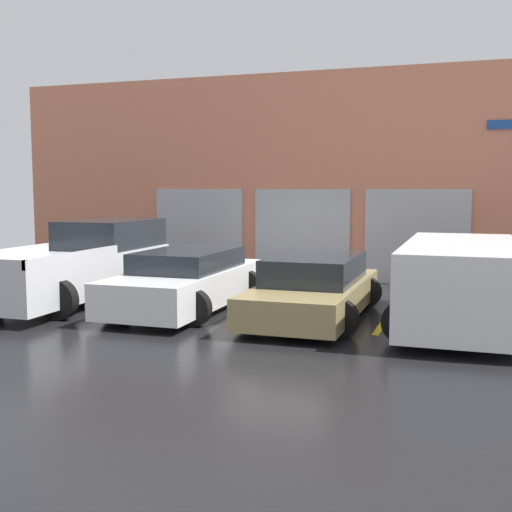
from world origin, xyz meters
The scene contains 10 objects.
ground_plane centered at (0.00, 0.00, 0.00)m, with size 28.00×28.00×0.00m, color black.
shophouse_building centered at (0.00, 3.29, 2.74)m, with size 17.75×0.68×5.56m.
pickup_truck centered at (-3.99, -1.72, 0.81)m, with size 2.37×5.50×1.73m.
sedan_white centered at (-1.33, -2.02, 0.59)m, with size 2.23×4.61×1.22m.
sedan_side centered at (3.99, -2.04, 0.83)m, with size 2.36×4.81×1.53m.
van_right centered at (1.33, -2.02, 0.57)m, with size 2.20×4.57×1.20m.
parking_stripe_far_left centered at (-5.32, -2.05, 0.00)m, with size 0.12×2.20×0.01m, color gold.
parking_stripe_left centered at (-2.66, -2.05, 0.00)m, with size 0.12×2.20×0.01m, color gold.
parking_stripe_centre centered at (0.00, -2.05, 0.00)m, with size 0.12×2.20×0.01m, color gold.
parking_stripe_right centered at (2.66, -2.05, 0.00)m, with size 0.12×2.20×0.01m, color gold.
Camera 1 is at (4.13, -13.87, 2.50)m, focal length 45.00 mm.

